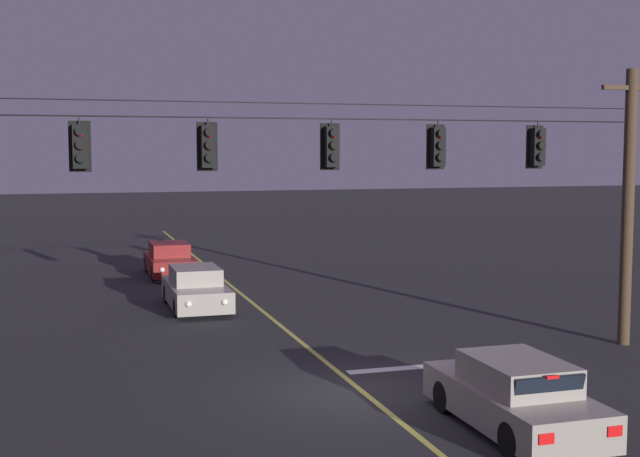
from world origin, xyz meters
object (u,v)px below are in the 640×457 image
at_px(traffic_light_leftmost, 80,146).
at_px(traffic_light_rightmost, 538,147).
at_px(car_waiting_near_lane, 515,396).
at_px(traffic_light_left_inner, 208,146).
at_px(car_oncoming_lead, 196,289).
at_px(traffic_light_right_inner, 438,147).
at_px(traffic_light_centre, 332,147).
at_px(car_oncoming_trailing, 170,260).

distance_m(traffic_light_leftmost, traffic_light_rightmost, 11.29).
relative_size(traffic_light_rightmost, car_waiting_near_lane, 0.28).
relative_size(traffic_light_left_inner, car_oncoming_lead, 0.28).
height_order(traffic_light_leftmost, car_waiting_near_lane, traffic_light_leftmost).
bearing_deg(traffic_light_left_inner, traffic_light_right_inner, 0.00).
xyz_separation_m(traffic_light_left_inner, car_oncoming_lead, (0.95, 8.57, -4.69)).
xyz_separation_m(traffic_light_left_inner, traffic_light_centre, (2.95, 0.00, 0.00)).
relative_size(traffic_light_leftmost, traffic_light_centre, 1.00).
xyz_separation_m(traffic_light_centre, car_oncoming_lead, (-2.00, 8.57, -4.69)).
bearing_deg(traffic_light_centre, traffic_light_leftmost, 180.00).
height_order(traffic_light_left_inner, traffic_light_right_inner, same).
height_order(traffic_light_centre, car_oncoming_lead, traffic_light_centre).
bearing_deg(car_oncoming_trailing, traffic_light_leftmost, -103.20).
xyz_separation_m(traffic_light_right_inner, traffic_light_rightmost, (2.79, 0.00, 0.00)).
distance_m(traffic_light_right_inner, car_waiting_near_lane, 7.18).
distance_m(traffic_light_centre, traffic_light_rightmost, 5.55).
bearing_deg(traffic_light_centre, traffic_light_rightmost, 0.00).
bearing_deg(traffic_light_right_inner, traffic_light_left_inner, 180.00).
distance_m(traffic_light_leftmost, traffic_light_centre, 5.75).
height_order(traffic_light_rightmost, car_oncoming_lead, traffic_light_rightmost).
distance_m(traffic_light_leftmost, car_oncoming_trailing, 17.34).
distance_m(traffic_light_left_inner, traffic_light_rightmost, 8.49).
relative_size(traffic_light_left_inner, car_waiting_near_lane, 0.28).
xyz_separation_m(traffic_light_centre, car_waiting_near_lane, (1.89, -5.37, -4.69)).
distance_m(car_waiting_near_lane, car_oncoming_lead, 14.47).
distance_m(traffic_light_rightmost, car_oncoming_trailing, 18.50).
xyz_separation_m(traffic_light_left_inner, traffic_light_rightmost, (8.49, 0.00, 0.00)).
bearing_deg(traffic_light_right_inner, car_waiting_near_lane, -99.09).
relative_size(traffic_light_leftmost, car_oncoming_lead, 0.28).
xyz_separation_m(traffic_light_right_inner, car_oncoming_trailing, (-4.69, 16.26, -4.69)).
bearing_deg(car_waiting_near_lane, car_oncoming_trailing, 100.04).
bearing_deg(car_oncoming_trailing, car_oncoming_lead, -90.46).
bearing_deg(car_oncoming_lead, traffic_light_right_inner, -61.00).
bearing_deg(car_waiting_near_lane, traffic_light_centre, 109.44).
xyz_separation_m(traffic_light_centre, car_oncoming_trailing, (-1.93, 16.26, -4.69)).
relative_size(traffic_light_left_inner, traffic_light_centre, 1.00).
relative_size(traffic_light_right_inner, car_waiting_near_lane, 0.28).
distance_m(car_oncoming_lead, car_oncoming_trailing, 7.69).
bearing_deg(traffic_light_left_inner, traffic_light_centre, 0.00).
xyz_separation_m(traffic_light_leftmost, car_waiting_near_lane, (7.64, -5.37, -4.69)).
height_order(car_waiting_near_lane, car_oncoming_lead, same).
relative_size(traffic_light_right_inner, car_oncoming_lead, 0.28).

